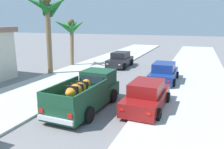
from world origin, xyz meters
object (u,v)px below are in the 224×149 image
palm_tree_right_fore (47,13)px  pickup_truck (87,93)px  palm_tree_left_fore (71,28)px  car_right_mid (164,73)px  car_left_mid (120,60)px  car_right_near (147,96)px

palm_tree_right_fore → pickup_truck: bearing=-41.9°
palm_tree_left_fore → palm_tree_right_fore: 4.31m
car_right_mid → car_left_mid: bearing=137.6°
car_right_mid → palm_tree_left_fore: bearing=162.0°
car_left_mid → palm_tree_right_fore: size_ratio=0.63×
car_left_mid → palm_tree_left_fore: (-4.98, -1.44, 3.28)m
car_right_mid → palm_tree_right_fore: size_ratio=0.62×
car_right_near → palm_tree_right_fore: (-9.83, 5.10, 4.63)m
car_left_mid → palm_tree_left_fore: bearing=-163.9°
palm_tree_right_fore → palm_tree_left_fore: bearing=94.4°
car_left_mid → palm_tree_right_fore: bearing=-130.2°
pickup_truck → car_left_mid: pickup_truck is taller
car_right_near → palm_tree_right_fore: palm_tree_right_fore is taller
car_right_near → palm_tree_right_fore: size_ratio=0.63×
car_left_mid → car_right_near: bearing=-64.1°
palm_tree_right_fore → car_left_mid: bearing=49.8°
pickup_truck → palm_tree_left_fore: (-7.09, 10.16, 3.18)m
pickup_truck → car_right_mid: bearing=65.8°
car_right_near → car_right_mid: 5.88m
car_left_mid → car_right_mid: bearing=-42.4°
palm_tree_right_fore → car_right_mid: bearing=4.5°
pickup_truck → car_right_mid: size_ratio=1.24×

